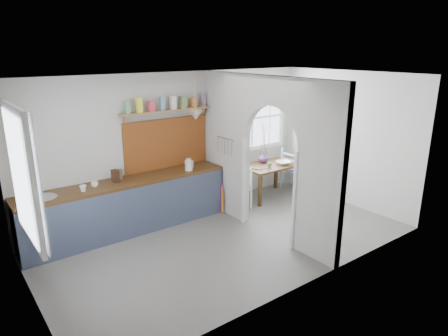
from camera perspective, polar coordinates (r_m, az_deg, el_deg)
floor at (r=6.59m, az=0.68°, el=-10.27°), size 5.80×3.20×0.01m
ceiling at (r=5.88m, az=0.77°, el=12.93°), size 5.80×3.20×0.01m
walls at (r=6.11m, az=0.72°, el=0.66°), size 5.81×3.21×2.60m
partition at (r=6.54m, az=5.29°, el=3.06°), size 0.12×3.20×2.60m
kitchen_window at (r=4.89m, az=-27.01°, el=-1.05°), size 0.10×1.16×1.50m
nook_window at (r=8.33m, az=4.04°, el=7.09°), size 1.76×0.10×1.30m
counter at (r=6.94m, az=-13.59°, el=-5.19°), size 3.50×0.60×0.90m
sink at (r=6.41m, az=-24.44°, el=-3.95°), size 0.40×0.40×0.02m
backsplash at (r=7.27m, az=-8.17°, el=3.52°), size 1.65×0.03×0.90m
shelf at (r=7.07m, az=-8.06°, el=8.57°), size 1.75×0.20×0.21m
pendant_lamp at (r=6.98m, az=-4.08°, el=7.54°), size 0.26×0.26×0.16m
utensil_rail at (r=7.12m, az=0.21°, el=4.24°), size 0.02×0.50×0.02m
dining_table at (r=8.35m, az=6.38°, el=-1.84°), size 1.12×0.76×0.69m
chair_left at (r=7.76m, az=2.26°, el=-2.58°), size 0.51×0.51×0.85m
chair_right at (r=8.92m, az=9.88°, el=-0.05°), size 0.45×0.45×0.90m
kettle at (r=7.12m, az=-5.08°, el=0.50°), size 0.19×0.16×0.22m
mug_a at (r=6.43m, az=-19.47°, el=-2.77°), size 0.14×0.14×0.10m
mug_b at (r=6.59m, az=-18.00°, el=-2.21°), size 0.13×0.13×0.09m
knife_block at (r=6.72m, az=-15.26°, el=-1.10°), size 0.11×0.14×0.20m
jar at (r=6.86m, az=-14.72°, el=-0.86°), size 0.12×0.12×0.16m
towel_magenta at (r=7.50m, az=-0.32°, el=-4.49°), size 0.02×0.03×0.56m
towel_orange at (r=7.49m, az=-0.20°, el=-4.72°), size 0.02×0.03×0.47m
bowl at (r=8.31m, az=8.48°, el=0.74°), size 0.33×0.33×0.07m
table_cup at (r=8.06m, az=6.48°, el=0.41°), size 0.12×0.12×0.10m
plate at (r=7.96m, az=4.92°, el=-0.05°), size 0.26×0.26×0.02m
vase at (r=8.38m, az=5.61°, el=1.47°), size 0.24×0.24×0.21m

